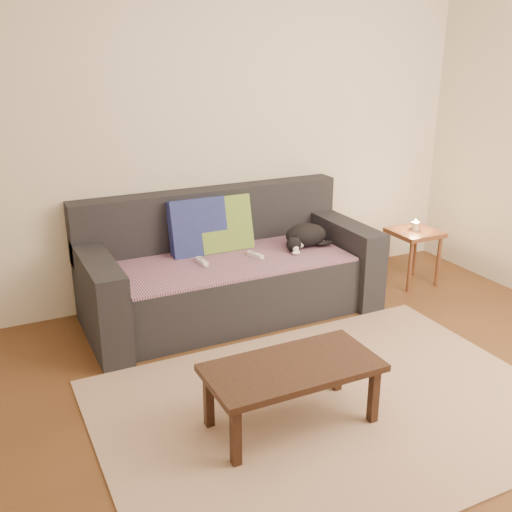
{
  "coord_description": "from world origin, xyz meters",
  "views": [
    {
      "loc": [
        -1.61,
        -2.21,
        1.92
      ],
      "look_at": [
        0.05,
        1.2,
        0.55
      ],
      "focal_mm": 42.0,
      "sensor_mm": 36.0,
      "label": 1
    }
  ],
  "objects_px": {
    "sofa": "(228,272)",
    "cat": "(305,236)",
    "side_table": "(414,240)",
    "wii_remote_a": "(202,262)",
    "wii_remote_b": "(255,255)",
    "coffee_table": "(292,373)"
  },
  "relations": [
    {
      "from": "sofa",
      "to": "side_table",
      "type": "distance_m",
      "value": 1.61
    },
    {
      "from": "cat",
      "to": "coffee_table",
      "type": "bearing_deg",
      "value": -117.29
    },
    {
      "from": "side_table",
      "to": "wii_remote_a",
      "type": "bearing_deg",
      "value": 177.3
    },
    {
      "from": "sofa",
      "to": "side_table",
      "type": "xyz_separation_m",
      "value": [
        1.6,
        -0.16,
        0.07
      ]
    },
    {
      "from": "wii_remote_b",
      "to": "coffee_table",
      "type": "relative_size",
      "value": 0.17
    },
    {
      "from": "side_table",
      "to": "wii_remote_b",
      "type": "bearing_deg",
      "value": 178.34
    },
    {
      "from": "cat",
      "to": "side_table",
      "type": "bearing_deg",
      "value": -0.32
    },
    {
      "from": "wii_remote_a",
      "to": "wii_remote_b",
      "type": "bearing_deg",
      "value": -99.24
    },
    {
      "from": "cat",
      "to": "sofa",
      "type": "bearing_deg",
      "value": 179.19
    },
    {
      "from": "wii_remote_a",
      "to": "coffee_table",
      "type": "bearing_deg",
      "value": 175.5
    },
    {
      "from": "sofa",
      "to": "wii_remote_b",
      "type": "relative_size",
      "value": 14.0
    },
    {
      "from": "side_table",
      "to": "coffee_table",
      "type": "xyz_separation_m",
      "value": [
        -1.87,
        -1.29,
        -0.06
      ]
    },
    {
      "from": "sofa",
      "to": "coffee_table",
      "type": "relative_size",
      "value": 2.33
    },
    {
      "from": "sofa",
      "to": "cat",
      "type": "relative_size",
      "value": 5.28
    },
    {
      "from": "sofa",
      "to": "cat",
      "type": "height_order",
      "value": "sofa"
    },
    {
      "from": "sofa",
      "to": "cat",
      "type": "xyz_separation_m",
      "value": [
        0.61,
        -0.06,
        0.21
      ]
    },
    {
      "from": "wii_remote_a",
      "to": "wii_remote_b",
      "type": "distance_m",
      "value": 0.4
    },
    {
      "from": "cat",
      "to": "wii_remote_b",
      "type": "height_order",
      "value": "cat"
    },
    {
      "from": "wii_remote_b",
      "to": "coffee_table",
      "type": "bearing_deg",
      "value": 145.1
    },
    {
      "from": "side_table",
      "to": "coffee_table",
      "type": "relative_size",
      "value": 0.51
    },
    {
      "from": "sofa",
      "to": "side_table",
      "type": "bearing_deg",
      "value": -5.67
    },
    {
      "from": "sofa",
      "to": "wii_remote_b",
      "type": "xyz_separation_m",
      "value": [
        0.17,
        -0.12,
        0.15
      ]
    }
  ]
}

